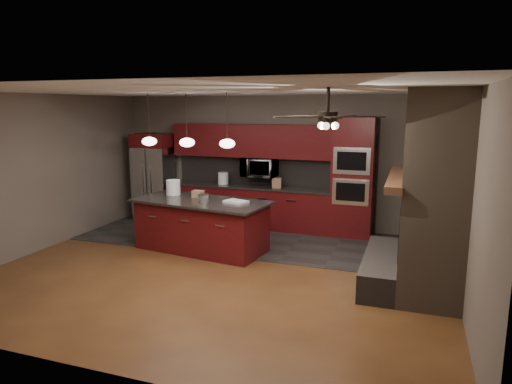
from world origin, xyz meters
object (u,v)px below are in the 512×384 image
at_px(refrigerator, 155,177).
at_px(white_bucket, 173,187).
at_px(microwave, 259,167).
at_px(counter_bucket, 223,178).
at_px(counter_box, 277,183).
at_px(cardboard_box, 198,194).
at_px(kitchen_island, 201,225).
at_px(paint_can, 203,198).
at_px(paint_tray, 236,202).
at_px(oven_tower, 353,177).

distance_m(refrigerator, white_bucket, 1.95).
bearing_deg(microwave, white_bucket, -126.66).
bearing_deg(counter_bucket, counter_box, -2.31).
height_order(white_bucket, counter_bucket, white_bucket).
distance_m(microwave, cardboard_box, 1.81).
distance_m(kitchen_island, paint_can, 0.55).
relative_size(paint_can, cardboard_box, 0.99).
bearing_deg(paint_can, counter_box, 68.04).
bearing_deg(counter_box, paint_tray, -105.93).
distance_m(paint_tray, counter_box, 1.80).
bearing_deg(paint_can, paint_tray, 13.30).
bearing_deg(counter_box, white_bucket, -146.21).
distance_m(white_bucket, paint_tray, 1.43).
relative_size(paint_tray, counter_bucket, 1.53).
relative_size(kitchen_island, cardboard_box, 12.84).
height_order(white_bucket, counter_box, white_bucket).
relative_size(refrigerator, counter_box, 9.52).
relative_size(refrigerator, white_bucket, 6.95).
distance_m(oven_tower, refrigerator, 4.46).
xyz_separation_m(oven_tower, paint_can, (-2.33, -1.96, -0.21)).
relative_size(microwave, white_bucket, 2.58).
height_order(cardboard_box, counter_box, counter_box).
bearing_deg(paint_tray, paint_can, -148.61).
relative_size(kitchen_island, counter_box, 12.45).
xyz_separation_m(microwave, refrigerator, (-2.48, -0.13, -0.32)).
relative_size(kitchen_island, paint_tray, 6.61).
height_order(microwave, paint_tray, microwave).
height_order(paint_can, cardboard_box, paint_can).
height_order(counter_bucket, counter_box, counter_bucket).
bearing_deg(oven_tower, counter_bucket, 179.85).
bearing_deg(paint_tray, counter_bucket, 137.38).
bearing_deg(refrigerator, kitchen_island, -41.20).
bearing_deg(paint_tray, microwave, 114.36).
distance_m(refrigerator, paint_tray, 3.21).
relative_size(oven_tower, paint_can, 11.97).
xyz_separation_m(paint_tray, counter_box, (0.21, 1.78, 0.06)).
bearing_deg(paint_can, cardboard_box, 128.33).
relative_size(refrigerator, paint_tray, 5.05).
bearing_deg(counter_bucket, oven_tower, -0.15).
bearing_deg(white_bucket, counter_box, 42.93).
relative_size(white_bucket, paint_tray, 0.73).
distance_m(white_bucket, paint_can, 0.94).
bearing_deg(oven_tower, kitchen_island, -143.05).
height_order(kitchen_island, white_bucket, white_bucket).
relative_size(counter_bucket, counter_box, 1.23).
bearing_deg(oven_tower, paint_can, -139.93).
relative_size(cardboard_box, counter_box, 0.97).
relative_size(microwave, counter_bucket, 2.87).
xyz_separation_m(refrigerator, kitchen_island, (2.01, -1.76, -0.52)).
distance_m(refrigerator, counter_bucket, 1.66).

